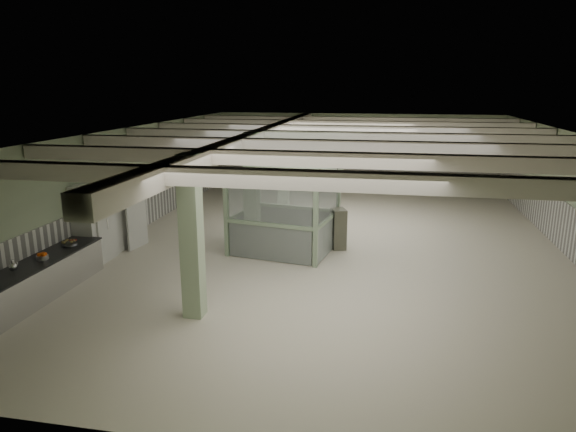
% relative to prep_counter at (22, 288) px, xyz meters
% --- Properties ---
extents(floor, '(20.00, 20.00, 0.00)m').
position_rel_prep_counter_xyz_m(floor, '(6.54, 6.32, -0.46)').
color(floor, beige).
rests_on(floor, ground).
extents(ceiling, '(14.00, 20.00, 0.02)m').
position_rel_prep_counter_xyz_m(ceiling, '(6.54, 6.32, 3.14)').
color(ceiling, beige).
rests_on(ceiling, wall_back).
extents(wall_back, '(14.00, 0.02, 3.60)m').
position_rel_prep_counter_xyz_m(wall_back, '(6.54, 16.32, 1.34)').
color(wall_back, '#A9BB96').
rests_on(wall_back, floor).
extents(wall_front, '(14.00, 0.02, 3.60)m').
position_rel_prep_counter_xyz_m(wall_front, '(6.54, -3.68, 1.34)').
color(wall_front, '#A9BB96').
rests_on(wall_front, floor).
extents(wall_left, '(0.02, 20.00, 3.60)m').
position_rel_prep_counter_xyz_m(wall_left, '(-0.46, 6.32, 1.34)').
color(wall_left, '#A9BB96').
rests_on(wall_left, floor).
extents(wall_right, '(0.02, 20.00, 3.60)m').
position_rel_prep_counter_xyz_m(wall_right, '(13.54, 6.32, 1.34)').
color(wall_right, '#A9BB96').
rests_on(wall_right, floor).
extents(wainscot_left, '(0.05, 19.90, 1.50)m').
position_rel_prep_counter_xyz_m(wainscot_left, '(-0.43, 6.32, 0.29)').
color(wainscot_left, silver).
rests_on(wainscot_left, floor).
extents(wainscot_right, '(0.05, 19.90, 1.50)m').
position_rel_prep_counter_xyz_m(wainscot_right, '(13.52, 6.32, 0.29)').
color(wainscot_right, silver).
rests_on(wainscot_right, floor).
extents(wainscot_back, '(13.90, 0.05, 1.50)m').
position_rel_prep_counter_xyz_m(wainscot_back, '(6.54, 16.30, 0.29)').
color(wainscot_back, silver).
rests_on(wainscot_back, floor).
extents(girder, '(0.45, 19.90, 0.40)m').
position_rel_prep_counter_xyz_m(girder, '(4.04, 6.32, 2.92)').
color(girder, silver).
rests_on(girder, ceiling).
extents(beam_a, '(13.90, 0.35, 0.32)m').
position_rel_prep_counter_xyz_m(beam_a, '(6.54, -1.18, 2.96)').
color(beam_a, silver).
rests_on(beam_a, ceiling).
extents(beam_b, '(13.90, 0.35, 0.32)m').
position_rel_prep_counter_xyz_m(beam_b, '(6.54, 1.32, 2.96)').
color(beam_b, silver).
rests_on(beam_b, ceiling).
extents(beam_c, '(13.90, 0.35, 0.32)m').
position_rel_prep_counter_xyz_m(beam_c, '(6.54, 3.82, 2.96)').
color(beam_c, silver).
rests_on(beam_c, ceiling).
extents(beam_d, '(13.90, 0.35, 0.32)m').
position_rel_prep_counter_xyz_m(beam_d, '(6.54, 6.32, 2.96)').
color(beam_d, silver).
rests_on(beam_d, ceiling).
extents(beam_e, '(13.90, 0.35, 0.32)m').
position_rel_prep_counter_xyz_m(beam_e, '(6.54, 8.82, 2.96)').
color(beam_e, silver).
rests_on(beam_e, ceiling).
extents(beam_f, '(13.90, 0.35, 0.32)m').
position_rel_prep_counter_xyz_m(beam_f, '(6.54, 11.32, 2.96)').
color(beam_f, silver).
rests_on(beam_f, ceiling).
extents(beam_g, '(13.90, 0.35, 0.32)m').
position_rel_prep_counter_xyz_m(beam_g, '(6.54, 13.82, 2.96)').
color(beam_g, silver).
rests_on(beam_g, ceiling).
extents(column_a, '(0.42, 0.42, 3.60)m').
position_rel_prep_counter_xyz_m(column_a, '(4.04, 0.32, 1.34)').
color(column_a, '#A9C19B').
rests_on(column_a, floor).
extents(column_b, '(0.42, 0.42, 3.60)m').
position_rel_prep_counter_xyz_m(column_b, '(4.04, 5.32, 1.34)').
color(column_b, '#A9C19B').
rests_on(column_b, floor).
extents(column_c, '(0.42, 0.42, 3.60)m').
position_rel_prep_counter_xyz_m(column_c, '(4.04, 10.32, 1.34)').
color(column_c, '#A9C19B').
rests_on(column_c, floor).
extents(column_d, '(0.42, 0.42, 3.60)m').
position_rel_prep_counter_xyz_m(column_d, '(4.04, 14.32, 1.34)').
color(column_d, '#A9C19B').
rests_on(column_d, floor).
extents(pendant_front, '(0.44, 0.44, 0.22)m').
position_rel_prep_counter_xyz_m(pendant_front, '(7.04, 1.32, 2.59)').
color(pendant_front, '#2E3D2E').
rests_on(pendant_front, ceiling).
extents(pendant_mid, '(0.44, 0.44, 0.22)m').
position_rel_prep_counter_xyz_m(pendant_mid, '(7.04, 6.82, 2.59)').
color(pendant_mid, '#2E3D2E').
rests_on(pendant_mid, ceiling).
extents(pendant_back, '(0.44, 0.44, 0.22)m').
position_rel_prep_counter_xyz_m(pendant_back, '(7.04, 11.82, 2.59)').
color(pendant_back, '#2E3D2E').
rests_on(pendant_back, ceiling).
extents(prep_counter, '(0.94, 5.38, 0.91)m').
position_rel_prep_counter_xyz_m(prep_counter, '(0.00, 0.00, 0.00)').
color(prep_counter, silver).
rests_on(prep_counter, floor).
extents(pitcher_near, '(0.22, 0.24, 0.27)m').
position_rel_prep_counter_xyz_m(pitcher_near, '(-0.08, -0.10, 0.57)').
color(pitcher_near, silver).
rests_on(pitcher_near, prep_counter).
extents(veg_colander, '(0.50, 0.50, 0.18)m').
position_rel_prep_counter_xyz_m(veg_colander, '(0.08, 1.82, 0.53)').
color(veg_colander, '#404045').
rests_on(veg_colander, prep_counter).
extents(orange_bowl, '(0.35, 0.35, 0.10)m').
position_rel_prep_counter_xyz_m(orange_bowl, '(0.06, 0.73, 0.49)').
color(orange_bowl, '#B2B2B7').
rests_on(orange_bowl, prep_counter).
extents(walkin_cooler, '(0.90, 2.59, 2.37)m').
position_rel_prep_counter_xyz_m(walkin_cooler, '(-0.08, 3.94, 0.73)').
color(walkin_cooler, silver).
rests_on(walkin_cooler, floor).
extents(guard_booth, '(3.41, 3.04, 2.42)m').
position_rel_prep_counter_xyz_m(guard_booth, '(5.07, 5.28, 1.20)').
color(guard_booth, gray).
rests_on(guard_booth, floor).
extents(filing_cabinet, '(0.58, 0.69, 1.26)m').
position_rel_prep_counter_xyz_m(filing_cabinet, '(6.69, 5.76, 0.17)').
color(filing_cabinet, '#585849').
rests_on(filing_cabinet, floor).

